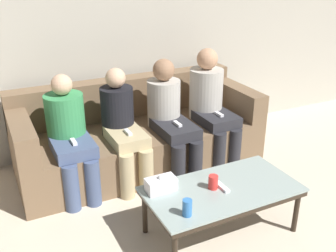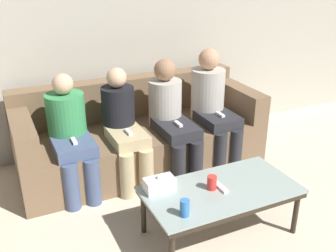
# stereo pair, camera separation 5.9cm
# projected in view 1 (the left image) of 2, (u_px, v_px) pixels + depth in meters

# --- Properties ---
(wall_back) EXTENTS (12.00, 0.06, 2.60)m
(wall_back) POSITION_uv_depth(u_px,v_px,m) (115.00, 27.00, 3.99)
(wall_back) COLOR #B7B2A3
(wall_back) RESTS_ON ground_plane
(couch) EXTENTS (2.37, 0.94, 0.82)m
(couch) POSITION_uv_depth(u_px,v_px,m) (138.00, 136.00, 3.94)
(couch) COLOR brown
(couch) RESTS_ON ground_plane
(coffee_table) EXTENTS (1.13, 0.59, 0.39)m
(coffee_table) POSITION_uv_depth(u_px,v_px,m) (222.00, 192.00, 2.90)
(coffee_table) COLOR #8C9E99
(coffee_table) RESTS_ON ground_plane
(cup_near_left) EXTENTS (0.07, 0.07, 0.10)m
(cup_near_left) POSITION_uv_depth(u_px,v_px,m) (213.00, 182.00, 2.86)
(cup_near_left) COLOR red
(cup_near_left) RESTS_ON coffee_table
(cup_near_right) EXTENTS (0.06, 0.06, 0.12)m
(cup_near_right) POSITION_uv_depth(u_px,v_px,m) (187.00, 208.00, 2.55)
(cup_near_right) COLOR #3372BF
(cup_near_right) RESTS_ON coffee_table
(tissue_box) EXTENTS (0.22, 0.12, 0.13)m
(tissue_box) POSITION_uv_depth(u_px,v_px,m) (161.00, 184.00, 2.83)
(tissue_box) COLOR white
(tissue_box) RESTS_ON coffee_table
(game_remote) EXTENTS (0.04, 0.15, 0.02)m
(game_remote) POSITION_uv_depth(u_px,v_px,m) (222.00, 187.00, 2.88)
(game_remote) COLOR white
(game_remote) RESTS_ON coffee_table
(seated_person_left_end) EXTENTS (0.33, 0.65, 1.05)m
(seated_person_left_end) POSITION_uv_depth(u_px,v_px,m) (69.00, 132.00, 3.37)
(seated_person_left_end) COLOR #47567A
(seated_person_left_end) RESTS_ON ground_plane
(seated_person_mid_left) EXTENTS (0.31, 0.66, 1.05)m
(seated_person_mid_left) POSITION_uv_depth(u_px,v_px,m) (122.00, 125.00, 3.55)
(seated_person_mid_left) COLOR tan
(seated_person_mid_left) RESTS_ON ground_plane
(seated_person_mid_right) EXTENTS (0.32, 0.71, 1.08)m
(seated_person_mid_right) POSITION_uv_depth(u_px,v_px,m) (170.00, 114.00, 3.73)
(seated_person_mid_right) COLOR #28282D
(seated_person_mid_right) RESTS_ON ground_plane
(seated_person_right_end) EXTENTS (0.34, 0.66, 1.13)m
(seated_person_right_end) POSITION_uv_depth(u_px,v_px,m) (211.00, 102.00, 3.94)
(seated_person_right_end) COLOR #28282D
(seated_person_right_end) RESTS_ON ground_plane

